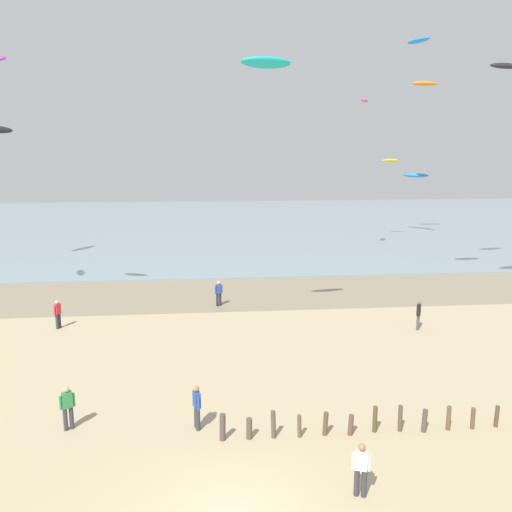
# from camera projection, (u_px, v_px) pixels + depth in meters

# --- Properties ---
(wet_sand_strip) EXTENTS (120.00, 8.88, 0.01)m
(wet_sand_strip) POSITION_uv_depth(u_px,v_px,m) (214.00, 294.00, 37.24)
(wet_sand_strip) COLOR gray
(wet_sand_strip) RESTS_ON ground
(sea) EXTENTS (160.00, 70.00, 0.10)m
(sea) POSITION_uv_depth(u_px,v_px,m) (210.00, 223.00, 75.72)
(sea) COLOR #7F939E
(sea) RESTS_ON ground
(groyne_near) EXTENTS (10.43, 0.35, 1.04)m
(groyne_near) POSITION_uv_depth(u_px,v_px,m) (347.00, 423.00, 18.50)
(groyne_near) COLOR brown
(groyne_near) RESTS_ON ground
(person_nearest_camera) EXTENTS (0.52, 0.36, 1.71)m
(person_nearest_camera) POSITION_uv_depth(u_px,v_px,m) (219.00, 293.00, 34.19)
(person_nearest_camera) COLOR #232328
(person_nearest_camera) RESTS_ON ground
(person_mid_beach) EXTENTS (0.51, 0.37, 1.71)m
(person_mid_beach) POSITION_uv_depth(u_px,v_px,m) (68.00, 406.00, 18.74)
(person_mid_beach) COLOR #383842
(person_mid_beach) RESTS_ON ground
(person_by_waterline) EXTENTS (0.35, 0.53, 1.71)m
(person_by_waterline) POSITION_uv_depth(u_px,v_px,m) (58.00, 313.00, 29.74)
(person_by_waterline) COLOR #383842
(person_by_waterline) RESTS_ON ground
(person_left_flank) EXTENTS (0.54, 0.33, 1.71)m
(person_left_flank) POSITION_uv_depth(u_px,v_px,m) (361.00, 468.00, 15.06)
(person_left_flank) COLOR #383842
(person_left_flank) RESTS_ON ground
(person_right_flank) EXTENTS (0.36, 0.52, 1.71)m
(person_right_flank) POSITION_uv_depth(u_px,v_px,m) (418.00, 314.00, 29.54)
(person_right_flank) COLOR #4C4C56
(person_right_flank) RESTS_ON ground
(person_far_down_beach) EXTENTS (0.32, 0.55, 1.71)m
(person_far_down_beach) POSITION_uv_depth(u_px,v_px,m) (197.00, 406.00, 18.79)
(person_far_down_beach) COLOR #383842
(person_far_down_beach) RESTS_ON ground
(kite_aloft_0) EXTENTS (1.98, 3.05, 0.51)m
(kite_aloft_0) POSITION_uv_depth(u_px,v_px,m) (419.00, 41.00, 50.66)
(kite_aloft_0) COLOR #2384D1
(kite_aloft_1) EXTENTS (2.02, 0.73, 0.56)m
(kite_aloft_1) POSITION_uv_depth(u_px,v_px,m) (390.00, 161.00, 58.56)
(kite_aloft_1) COLOR yellow
(kite_aloft_4) EXTENTS (2.92, 1.44, 0.64)m
(kite_aloft_4) POSITION_uv_depth(u_px,v_px,m) (505.00, 66.00, 39.78)
(kite_aloft_4) COLOR black
(kite_aloft_5) EXTENTS (1.45, 2.12, 0.45)m
(kite_aloft_5) POSITION_uv_depth(u_px,v_px,m) (364.00, 101.00, 47.44)
(kite_aloft_5) COLOR #E54C99
(kite_aloft_7) EXTENTS (2.74, 1.39, 0.74)m
(kite_aloft_7) POSITION_uv_depth(u_px,v_px,m) (266.00, 62.00, 25.44)
(kite_aloft_7) COLOR #19B2B7
(kite_aloft_8) EXTENTS (3.21, 1.21, 0.51)m
(kite_aloft_8) POSITION_uv_depth(u_px,v_px,m) (425.00, 84.00, 58.13)
(kite_aloft_8) COLOR orange
(kite_aloft_11) EXTENTS (3.11, 2.97, 0.55)m
(kite_aloft_11) POSITION_uv_depth(u_px,v_px,m) (416.00, 175.00, 63.69)
(kite_aloft_11) COLOR #2384D1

